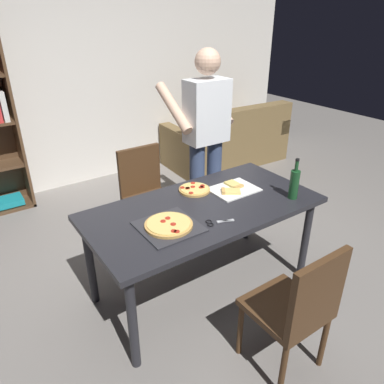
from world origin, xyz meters
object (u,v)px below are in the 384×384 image
object	(u,v)px
person_serving_pizza	(205,136)
second_pizza_plain	(194,189)
dining_table	(204,215)
chair_near_camera	(298,306)
couch	(228,143)
pepperoni_pizza_on_tray	(169,225)
wine_bottle	(294,184)
chair_far_side	(146,190)
kitchen_scissors	(215,222)

from	to	relation	value
person_serving_pizza	second_pizza_plain	size ratio (longest dim) A/B	7.13
dining_table	chair_near_camera	bearing A→B (deg)	-90.00
couch	pepperoni_pizza_on_tray	bearing A→B (deg)	-137.19
wine_bottle	second_pizza_plain	distance (m)	0.76
chair_far_side	person_serving_pizza	distance (m)	0.75
couch	second_pizza_plain	world-z (taller)	couch
kitchen_scissors	second_pizza_plain	world-z (taller)	second_pizza_plain
couch	kitchen_scissors	size ratio (longest dim) A/B	8.77
dining_table	pepperoni_pizza_on_tray	xyz separation A→B (m)	(-0.36, -0.11, 0.09)
couch	person_serving_pizza	bearing A→B (deg)	-136.74
dining_table	couch	world-z (taller)	couch
wine_bottle	dining_table	bearing A→B (deg)	155.85
chair_near_camera	couch	size ratio (longest dim) A/B	0.52
chair_near_camera	couch	xyz separation A→B (m)	(1.90, 2.90, -0.21)
person_serving_pizza	wine_bottle	size ratio (longest dim) A/B	5.54
chair_far_side	kitchen_scissors	world-z (taller)	chair_far_side
second_pizza_plain	chair_near_camera	bearing A→B (deg)	-94.23
couch	chair_near_camera	bearing A→B (deg)	-123.19
chair_far_side	dining_table	bearing A→B (deg)	-90.00
person_serving_pizza	dining_table	bearing A→B (deg)	-127.02
chair_near_camera	second_pizza_plain	size ratio (longest dim) A/B	3.67
dining_table	wine_bottle	bearing A→B (deg)	-24.15
wine_bottle	second_pizza_plain	xyz separation A→B (m)	(-0.54, 0.52, -0.11)
chair_far_side	pepperoni_pizza_on_tray	size ratio (longest dim) A/B	2.40
chair_near_camera	pepperoni_pizza_on_tray	world-z (taller)	chair_near_camera
chair_near_camera	kitchen_scissors	bearing A→B (deg)	96.60
person_serving_pizza	wine_bottle	world-z (taller)	person_serving_pizza
dining_table	pepperoni_pizza_on_tray	distance (m)	0.39
chair_far_side	kitchen_scissors	size ratio (longest dim) A/B	4.55
dining_table	second_pizza_plain	bearing A→B (deg)	70.43
dining_table	wine_bottle	size ratio (longest dim) A/B	5.41
dining_table	chair_far_side	xyz separation A→B (m)	(0.00, 0.91, -0.16)
pepperoni_pizza_on_tray	dining_table	bearing A→B (deg)	16.32
person_serving_pizza	wine_bottle	xyz separation A→B (m)	(0.10, -0.97, -0.13)
chair_near_camera	wine_bottle	xyz separation A→B (m)	(0.62, 0.63, 0.36)
dining_table	second_pizza_plain	xyz separation A→B (m)	(0.09, 0.24, 0.09)
second_pizza_plain	chair_far_side	bearing A→B (deg)	97.22
chair_near_camera	chair_far_side	bearing A→B (deg)	90.00
person_serving_pizza	pepperoni_pizza_on_tray	distance (m)	1.22
person_serving_pizza	second_pizza_plain	bearing A→B (deg)	-133.98
person_serving_pizza	chair_far_side	bearing A→B (deg)	157.17
chair_far_side	pepperoni_pizza_on_tray	world-z (taller)	chair_far_side
dining_table	person_serving_pizza	world-z (taller)	person_serving_pizza
chair_near_camera	pepperoni_pizza_on_tray	distance (m)	0.92
dining_table	wine_bottle	xyz separation A→B (m)	(0.62, -0.28, 0.20)
wine_bottle	pepperoni_pizza_on_tray	bearing A→B (deg)	170.00
chair_near_camera	kitchen_scissors	distance (m)	0.72
chair_far_side	person_serving_pizza	bearing A→B (deg)	-22.83
kitchen_scissors	second_pizza_plain	size ratio (longest dim) A/B	0.81
pepperoni_pizza_on_tray	chair_far_side	bearing A→B (deg)	70.48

